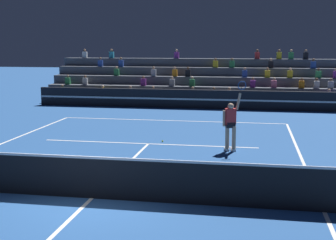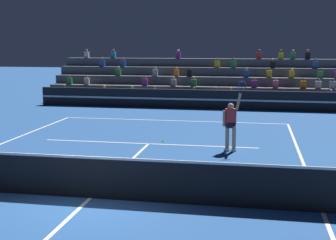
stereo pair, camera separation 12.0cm
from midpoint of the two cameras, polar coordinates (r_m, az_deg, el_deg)
ground_plane at (r=11.82m, az=-9.56°, el=-9.39°), size 120.00×120.00×0.00m
court_lines at (r=11.82m, az=-9.56°, el=-9.37°), size 11.10×23.90×0.01m
tennis_net at (r=11.66m, az=-9.63°, el=-6.86°), size 12.00×0.10×1.10m
sponsor_banner_wall at (r=27.48m, az=2.01°, el=2.59°), size 18.00×0.26×1.10m
bleacher_stand at (r=31.18m, az=3.02°, el=4.24°), size 18.71×4.75×3.38m
tennis_player at (r=16.55m, az=7.46°, el=-0.42°), size 0.81×0.39×2.50m
tennis_ball at (r=18.11m, az=-0.87°, el=-2.58°), size 0.07×0.07×0.07m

